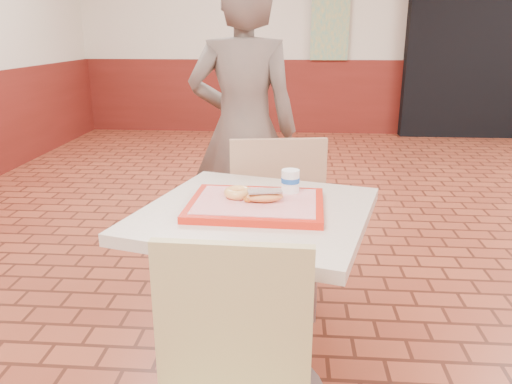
# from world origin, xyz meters

# --- Properties ---
(corridor_doorway) EXTENTS (1.60, 0.22, 2.20)m
(corridor_doorway) POSITION_xyz_m (1.20, 4.88, 1.10)
(corridor_doorway) COLOR black
(corridor_doorway) RESTS_ON ground
(promo_poster) EXTENTS (0.50, 0.03, 1.20)m
(promo_poster) POSITION_xyz_m (-0.60, 4.94, 1.60)
(promo_poster) COLOR gray
(promo_poster) RESTS_ON wainscot_band
(main_table) EXTENTS (0.75, 0.75, 0.79)m
(main_table) POSITION_xyz_m (-1.17, -0.43, 0.53)
(main_table) COLOR beige
(main_table) RESTS_ON ground
(chair_main_back) EXTENTS (0.49, 0.49, 0.93)m
(chair_main_back) POSITION_xyz_m (-1.13, 0.20, 0.52)
(chair_main_back) COLOR tan
(chair_main_back) RESTS_ON ground
(customer) EXTENTS (0.63, 0.43, 1.68)m
(customer) POSITION_xyz_m (-1.33, 0.71, 0.84)
(customer) COLOR #66584F
(customer) RESTS_ON ground
(serving_tray) EXTENTS (0.46, 0.36, 0.03)m
(serving_tray) POSITION_xyz_m (-1.17, -0.43, 0.81)
(serving_tray) COLOR red
(serving_tray) RESTS_ON main_table
(ring_donut) EXTENTS (0.13, 0.13, 0.03)m
(ring_donut) POSITION_xyz_m (-1.24, -0.40, 0.84)
(ring_donut) COLOR #F7AE5A
(ring_donut) RESTS_ON serving_tray
(long_john_donut) EXTENTS (0.14, 0.09, 0.04)m
(long_john_donut) POSITION_xyz_m (-1.14, -0.44, 0.84)
(long_john_donut) COLOR #E08341
(long_john_donut) RESTS_ON serving_tray
(paper_cup) EXTENTS (0.07, 0.07, 0.08)m
(paper_cup) POSITION_xyz_m (-1.05, -0.33, 0.86)
(paper_cup) COLOR white
(paper_cup) RESTS_ON serving_tray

